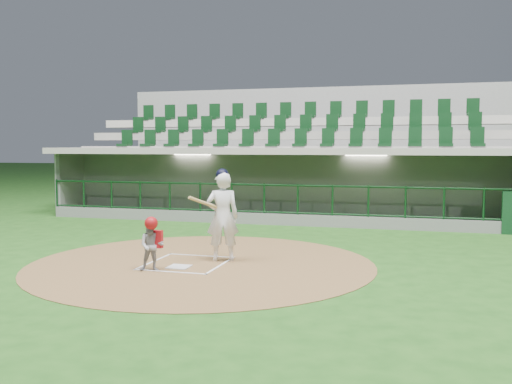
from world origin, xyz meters
TOP-DOWN VIEW (x-y plane):
  - ground at (0.00, 0.00)m, footprint 120.00×120.00m
  - dirt_circle at (0.30, -0.20)m, footprint 7.20×7.20m
  - home_plate at (0.00, -0.70)m, footprint 0.43×0.43m
  - batter_box_chalk at (0.00, -0.30)m, footprint 1.55×1.80m
  - dugout_structure at (0.11, 7.82)m, footprint 16.40×3.70m
  - seating_deck at (0.00, 10.91)m, footprint 17.00×6.72m
  - batter at (0.63, 0.18)m, footprint 0.94×0.98m
  - catcher at (-0.38, -1.13)m, footprint 0.58×0.52m

SIDE VIEW (x-z plane):
  - ground at x=0.00m, z-range 0.00..0.00m
  - dirt_circle at x=0.30m, z-range 0.00..0.01m
  - batter_box_chalk at x=0.00m, z-range 0.01..0.02m
  - home_plate at x=0.00m, z-range 0.01..0.03m
  - catcher at x=-0.38m, z-range 0.02..1.09m
  - dugout_structure at x=0.11m, z-range -0.54..2.46m
  - batter at x=0.63m, z-range 0.01..1.98m
  - seating_deck at x=0.00m, z-range -1.15..4.00m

